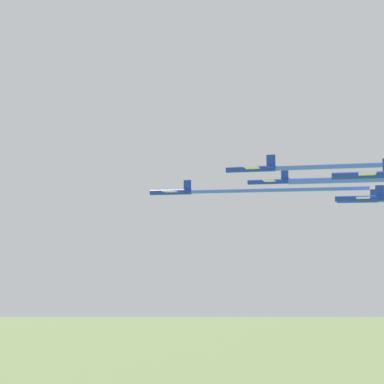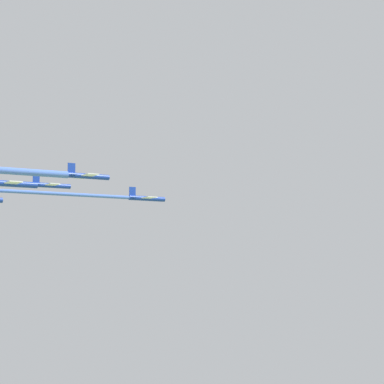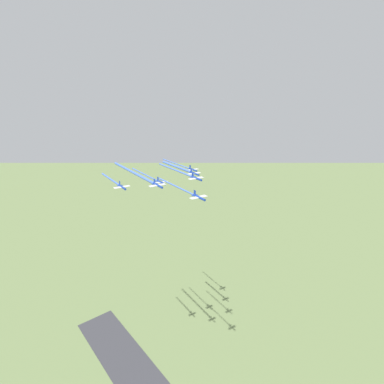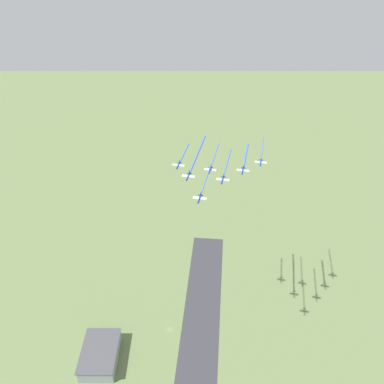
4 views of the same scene
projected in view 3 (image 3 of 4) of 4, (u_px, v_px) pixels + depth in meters
The scene contains 14 objects.
jet_0 at pixel (199, 197), 129.25m from camera, with size 8.63×8.32×2.89m.
jet_1 at pixel (196, 178), 148.42m from camera, with size 8.63×8.32×2.89m.
jet_2 at pixel (158, 185), 137.52m from camera, with size 8.63×8.32×2.89m.
jet_3 at pixel (194, 173), 169.27m from camera, with size 8.63×8.32×2.89m.
jet_4 at pixel (161, 182), 158.92m from camera, with size 8.63×8.32×2.89m.
jet_5 at pixel (122, 187), 147.67m from camera, with size 8.63×8.32×2.89m.
jet_6 at pixel (193, 170), 190.15m from camera, with size 8.63×8.32×2.89m.
smoke_trail_0 at pixel (175, 186), 145.98m from camera, with size 33.20×7.62×0.75m.
smoke_trail_1 at pixel (174, 170), 166.11m from camera, with size 35.56×8.20×0.84m.
smoke_trail_2 at pixel (132, 172), 162.35m from camera, with size 53.08×12.30×1.31m.
smoke_trail_3 at pixel (176, 167), 186.01m from camera, with size 33.34×8.23×1.36m.
smoke_trail_4 at pixel (144, 174), 176.37m from camera, with size 34.96×7.98×0.73m.
smoke_trail_5 at pixel (110, 179), 162.17m from camera, with size 27.80×6.69×0.95m.
smoke_trail_6 at pixel (175, 163), 208.07m from camera, with size 36.08×8.20×0.71m.
Camera 3 is at (118.64, -63.83, 208.22)m, focal length 28.00 mm.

